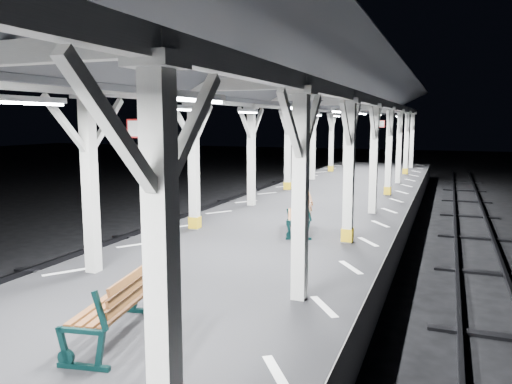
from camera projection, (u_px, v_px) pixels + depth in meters
The scene contains 9 objects.
ground at pixel (235, 301), 10.63m from camera, with size 120.00×120.00×0.00m, color black.
platform at pixel (234, 278), 10.56m from camera, with size 6.00×50.00×1.00m, color black.
hazard_stripes_left at pixel (136, 245), 11.37m from camera, with size 1.00×48.00×0.01m, color silver.
hazard_stripes_right at pixel (351, 267), 9.62m from camera, with size 1.00×48.00×0.01m, color silver.
track_left at pixel (51, 272), 12.41m from camera, with size 2.20×60.00×0.16m.
track_right at pixel (493, 333), 8.84m from camera, with size 2.20×60.00×0.16m.
canopy at pixel (233, 83), 9.98m from camera, with size 5.40×49.00×4.65m.
bench_near at pixel (124, 301), 6.41m from camera, with size 0.96×1.86×0.96m.
bench_mid at pixel (302, 213), 12.60m from camera, with size 1.09×1.81×0.92m.
Camera 1 is at (4.11, -9.35, 3.80)m, focal length 35.00 mm.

